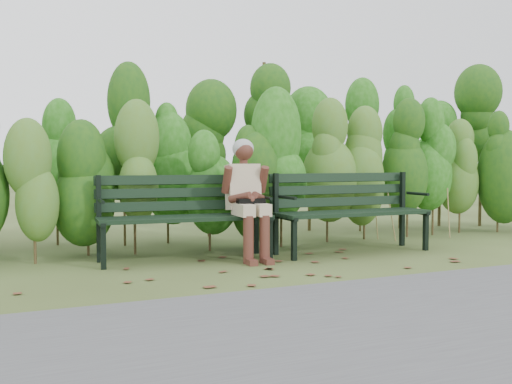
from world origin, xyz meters
name	(u,v)px	position (x,y,z in m)	size (l,w,h in m)	color
ground	(270,268)	(0.00, 0.00, 0.00)	(80.00, 80.00, 0.00)	#3B461F
footpath	(413,320)	(0.00, -2.20, 0.01)	(60.00, 2.50, 0.01)	#474749
hedge_band	(207,147)	(0.00, 1.86, 1.26)	(11.04, 1.67, 2.42)	#47381E
leaf_litter	(284,266)	(0.15, 0.00, 0.00)	(5.55, 2.18, 0.01)	brown
bench_left	(183,210)	(-0.64, 0.86, 0.55)	(1.90, 0.75, 0.93)	black
bench_right	(348,205)	(1.32, 0.60, 0.55)	(1.88, 0.62, 0.94)	black
seated_woman	(247,191)	(0.01, 0.61, 0.75)	(0.53, 0.77, 1.32)	beige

